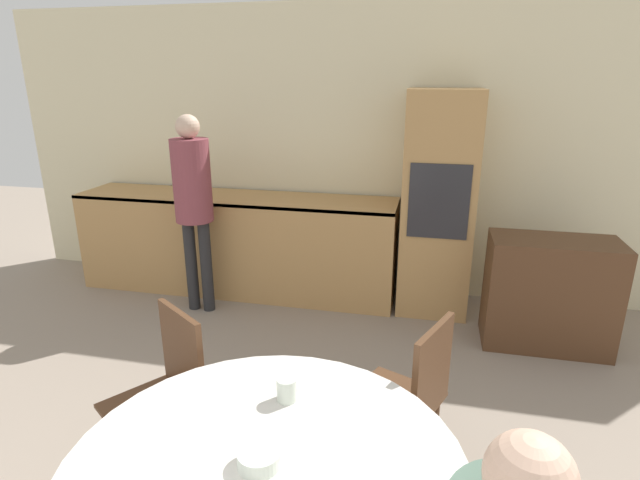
% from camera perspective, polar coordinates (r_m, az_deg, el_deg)
% --- Properties ---
extents(wall_back, '(6.95, 0.05, 2.60)m').
position_cam_1_polar(wall_back, '(4.65, 4.85, 9.76)').
color(wall_back, beige).
rests_on(wall_back, ground_plane).
extents(kitchen_counter, '(3.00, 0.60, 0.93)m').
position_cam_1_polar(kitchen_counter, '(4.81, -9.45, -0.24)').
color(kitchen_counter, tan).
rests_on(kitchen_counter, ground_plane).
extents(oven_unit, '(0.59, 0.59, 1.89)m').
position_cam_1_polar(oven_unit, '(4.35, 13.33, 3.97)').
color(oven_unit, tan).
rests_on(oven_unit, ground_plane).
extents(sideboard, '(0.91, 0.45, 0.85)m').
position_cam_1_polar(sideboard, '(4.15, 24.70, -5.56)').
color(sideboard, '#51331E').
rests_on(sideboard, ground_plane).
extents(chair_far_left, '(0.56, 0.56, 0.91)m').
position_cam_1_polar(chair_far_left, '(2.66, -17.08, -16.04)').
color(chair_far_left, '#51331E').
rests_on(chair_far_left, ground_plane).
extents(chair_far_right, '(0.52, 0.52, 0.91)m').
position_cam_1_polar(chair_far_right, '(2.55, 10.35, -17.05)').
color(chair_far_right, '#51331E').
rests_on(chair_far_right, ground_plane).
extents(person_standing, '(0.31, 0.31, 1.70)m').
position_cam_1_polar(person_standing, '(4.29, -14.32, 5.25)').
color(person_standing, '#262628').
rests_on(person_standing, ground_plane).
extents(cup, '(0.08, 0.08, 0.10)m').
position_cam_1_polar(cup, '(2.06, -3.82, -16.66)').
color(cup, silver).
rests_on(cup, dining_table).
extents(bowl_near, '(0.15, 0.15, 0.05)m').
position_cam_1_polar(bowl_near, '(1.80, -6.97, -23.53)').
color(bowl_near, silver).
rests_on(bowl_near, dining_table).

